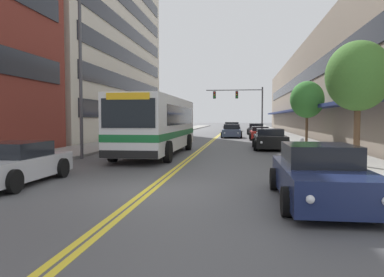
% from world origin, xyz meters
% --- Properties ---
extents(ground_plane, '(240.00, 240.00, 0.00)m').
position_xyz_m(ground_plane, '(0.00, 37.00, 0.00)').
color(ground_plane, '#4C4C4F').
extents(sidewalk_left, '(3.38, 106.00, 0.14)m').
position_xyz_m(sidewalk_left, '(-7.19, 37.00, 0.07)').
color(sidewalk_left, gray).
rests_on(sidewalk_left, ground_plane).
extents(sidewalk_right, '(3.38, 106.00, 0.14)m').
position_xyz_m(sidewalk_right, '(7.19, 37.00, 0.07)').
color(sidewalk_right, gray).
rests_on(sidewalk_right, ground_plane).
extents(centre_line, '(0.34, 106.00, 0.01)m').
position_xyz_m(centre_line, '(0.00, 37.00, 0.00)').
color(centre_line, yellow).
rests_on(centre_line, ground_plane).
extents(office_tower_left, '(12.08, 28.33, 24.96)m').
position_xyz_m(office_tower_left, '(-15.11, 28.73, 12.48)').
color(office_tower_left, beige).
rests_on(office_tower_left, ground_plane).
extents(storefront_row_right, '(9.10, 68.00, 10.15)m').
position_xyz_m(storefront_row_right, '(13.11, 37.00, 5.07)').
color(storefront_row_right, gray).
rests_on(storefront_row_right, ground_plane).
extents(city_bus, '(2.86, 11.14, 3.09)m').
position_xyz_m(city_bus, '(-2.02, 10.29, 1.75)').
color(city_bus, silver).
rests_on(city_bus, ground_plane).
extents(car_silver_parked_left_near, '(2.09, 4.55, 1.27)m').
position_xyz_m(car_silver_parked_left_near, '(-4.41, 0.51, 0.60)').
color(car_silver_parked_left_near, '#B7B7BC').
rests_on(car_silver_parked_left_near, ground_plane).
extents(car_champagne_parked_left_mid, '(1.98, 4.75, 1.28)m').
position_xyz_m(car_champagne_parked_left_mid, '(-4.43, 24.56, 0.59)').
color(car_champagne_parked_left_mid, beige).
rests_on(car_champagne_parked_left_mid, ground_plane).
extents(car_navy_parked_right_foreground, '(2.10, 4.76, 1.38)m').
position_xyz_m(car_navy_parked_right_foreground, '(4.38, -0.87, 0.64)').
color(car_navy_parked_right_foreground, '#19234C').
rests_on(car_navy_parked_right_foreground, ground_plane).
extents(car_black_parked_right_mid, '(2.17, 4.68, 1.32)m').
position_xyz_m(car_black_parked_right_mid, '(4.41, 14.68, 0.63)').
color(car_black_parked_right_mid, black).
rests_on(car_black_parked_right_mid, ground_plane).
extents(car_dark_grey_parked_right_far, '(2.21, 4.27, 1.36)m').
position_xyz_m(car_dark_grey_parked_right_far, '(4.44, 37.24, 0.63)').
color(car_dark_grey_parked_right_far, '#38383D').
rests_on(car_dark_grey_parked_right_far, ground_plane).
extents(car_red_parked_right_end, '(1.97, 4.80, 1.23)m').
position_xyz_m(car_red_parked_right_end, '(4.32, 25.27, 0.59)').
color(car_red_parked_right_end, maroon).
rests_on(car_red_parked_right_end, ground_plane).
extents(car_beige_moving_lead, '(2.01, 4.59, 1.32)m').
position_xyz_m(car_beige_moving_lead, '(0.55, 57.42, 0.62)').
color(car_beige_moving_lead, '#BCAD89').
rests_on(car_beige_moving_lead, ground_plane).
extents(car_charcoal_moving_second, '(2.19, 4.85, 1.39)m').
position_xyz_m(car_charcoal_moving_second, '(1.39, 49.37, 0.65)').
color(car_charcoal_moving_second, '#232328').
rests_on(car_charcoal_moving_second, ground_plane).
extents(car_slate_blue_moving_third, '(2.13, 4.28, 1.39)m').
position_xyz_m(car_slate_blue_moving_third, '(1.61, 29.03, 0.64)').
color(car_slate_blue_moving_third, '#475675').
rests_on(car_slate_blue_moving_third, ground_plane).
extents(traffic_signal_mast, '(7.15, 0.38, 5.91)m').
position_xyz_m(traffic_signal_mast, '(2.65, 37.63, 4.26)').
color(traffic_signal_mast, '#47474C').
rests_on(traffic_signal_mast, ground_plane).
extents(street_lamp_left_near, '(2.10, 0.28, 9.16)m').
position_xyz_m(street_lamp_left_near, '(-5.05, 7.56, 5.33)').
color(street_lamp_left_near, '#47474C').
rests_on(street_lamp_left_near, ground_plane).
extents(street_tree_right_near, '(2.49, 2.49, 4.89)m').
position_xyz_m(street_tree_right_near, '(7.06, 5.40, 3.64)').
color(street_tree_right_near, brown).
rests_on(street_tree_right_near, sidewalk_right).
extents(street_tree_right_mid, '(2.51, 2.51, 4.65)m').
position_xyz_m(street_tree_right_mid, '(7.45, 18.99, 3.40)').
color(street_tree_right_mid, brown).
rests_on(street_tree_right_mid, sidewalk_right).
extents(fire_hydrant, '(0.30, 0.22, 0.77)m').
position_xyz_m(fire_hydrant, '(5.95, 11.60, 0.52)').
color(fire_hydrant, '#B7B7BC').
rests_on(fire_hydrant, sidewalk_right).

